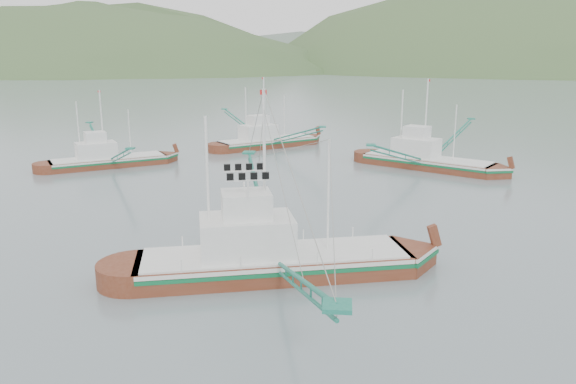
# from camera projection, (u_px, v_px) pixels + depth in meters

# --- Properties ---
(ground) EXTENTS (1200.00, 1200.00, 0.00)m
(ground) POSITION_uv_depth(u_px,v_px,m) (279.00, 258.00, 38.52)
(ground) COLOR slate
(ground) RESTS_ON ground
(main_boat) EXTENTS (17.78, 30.52, 12.60)m
(main_boat) POSITION_uv_depth(u_px,v_px,m) (271.00, 239.00, 35.11)
(main_boat) COLOR #5E2713
(main_boat) RESTS_ON ground
(bg_boat_right) EXTENTS (19.41, 26.10, 11.54)m
(bg_boat_right) POSITION_uv_depth(u_px,v_px,m) (427.00, 149.00, 67.70)
(bg_boat_right) COLOR #5E2713
(bg_boat_right) RESTS_ON ground
(bg_boat_left) EXTENTS (17.76, 22.52, 10.09)m
(bg_boat_left) POSITION_uv_depth(u_px,v_px,m) (107.00, 149.00, 68.75)
(bg_boat_left) COLOR #5E2713
(bg_boat_left) RESTS_ON ground
(bg_boat_far) EXTENTS (21.23, 23.86, 11.06)m
(bg_boat_far) POSITION_uv_depth(u_px,v_px,m) (267.00, 131.00, 82.81)
(bg_boat_far) COLOR #5E2713
(bg_boat_far) RESTS_ON ground
(headland_left) EXTENTS (448.00, 308.00, 210.00)m
(headland_left) POSITION_uv_depth(u_px,v_px,m) (87.00, 72.00, 403.13)
(headland_left) COLOR #3E5A2E
(headland_left) RESTS_ON ground
(ridge_distant) EXTENTS (960.00, 400.00, 240.00)m
(ridge_distant) POSITION_uv_depth(u_px,v_px,m) (370.00, 66.00, 576.31)
(ridge_distant) COLOR slate
(ridge_distant) RESTS_ON ground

